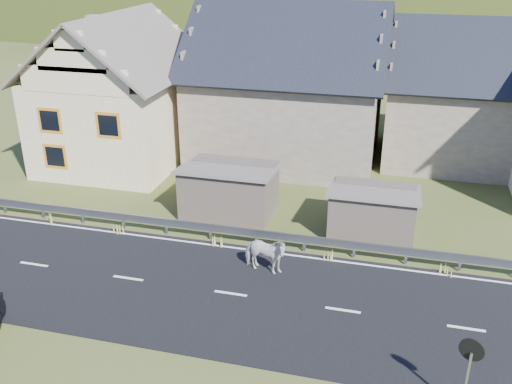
# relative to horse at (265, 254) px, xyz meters

# --- Properties ---
(ground) EXTENTS (160.00, 160.00, 0.00)m
(ground) POSITION_rel_horse_xyz_m (-0.82, -1.74, -0.80)
(ground) COLOR #324018
(ground) RESTS_ON ground
(road) EXTENTS (60.00, 7.00, 0.04)m
(road) POSITION_rel_horse_xyz_m (-0.82, -1.74, -0.78)
(road) COLOR black
(road) RESTS_ON ground
(lane_markings) EXTENTS (60.00, 6.60, 0.01)m
(lane_markings) POSITION_rel_horse_xyz_m (-0.82, -1.74, -0.75)
(lane_markings) COLOR silver
(lane_markings) RESTS_ON road
(guardrail) EXTENTS (28.10, 0.09, 0.75)m
(guardrail) POSITION_rel_horse_xyz_m (-0.82, 1.95, -0.24)
(guardrail) COLOR #93969B
(guardrail) RESTS_ON ground
(shed_left) EXTENTS (4.30, 3.30, 2.40)m
(shed_left) POSITION_rel_horse_xyz_m (-2.82, 4.76, 0.30)
(shed_left) COLOR brown
(shed_left) RESTS_ON ground
(shed_right) EXTENTS (3.80, 2.90, 2.20)m
(shed_right) POSITION_rel_horse_xyz_m (3.68, 4.26, 0.20)
(shed_right) COLOR brown
(shed_right) RESTS_ON ground
(house_cream) EXTENTS (7.80, 9.80, 8.30)m
(house_cream) POSITION_rel_horse_xyz_m (-10.83, 10.26, 3.56)
(house_cream) COLOR #FFF0B6
(house_cream) RESTS_ON ground
(house_stone_a) EXTENTS (10.80, 9.80, 8.90)m
(house_stone_a) POSITION_rel_horse_xyz_m (-1.82, 13.26, 3.83)
(house_stone_a) COLOR gray
(house_stone_a) RESTS_ON ground
(house_stone_b) EXTENTS (9.80, 8.80, 8.10)m
(house_stone_b) POSITION_rel_horse_xyz_m (8.18, 15.26, 3.44)
(house_stone_b) COLOR gray
(house_stone_b) RESTS_ON ground
(mountain) EXTENTS (440.00, 280.00, 260.00)m
(mountain) POSITION_rel_horse_xyz_m (4.18, 178.26, -20.80)
(mountain) COLOR #253914
(mountain) RESTS_ON ground
(horse) EXTENTS (1.12, 1.91, 1.52)m
(horse) POSITION_rel_horse_xyz_m (0.00, 0.00, 0.00)
(horse) COLOR silver
(horse) RESTS_ON road
(traffic_mirror) EXTENTS (0.63, 0.28, 2.35)m
(traffic_mirror) POSITION_rel_horse_xyz_m (6.75, -5.45, 0.92)
(traffic_mirror) COLOR #93969B
(traffic_mirror) RESTS_ON ground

